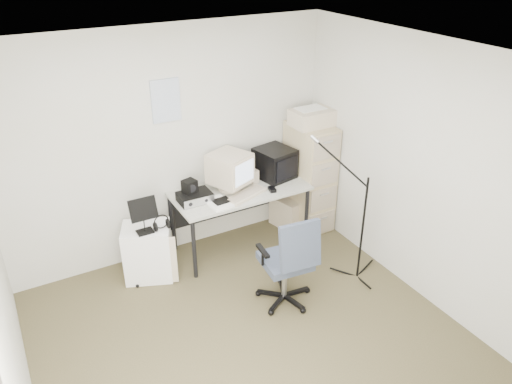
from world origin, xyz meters
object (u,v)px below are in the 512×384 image
filing_cabinet (309,177)px  desk (241,218)px  side_cart (148,252)px  office_chair (285,259)px

filing_cabinet → desk: size_ratio=0.87×
side_cart → office_chair: bearing=-23.2°
office_chair → side_cart: size_ratio=1.65×
desk → side_cart: bearing=-178.4°
filing_cabinet → office_chair: filing_cabinet is taller
filing_cabinet → desk: 0.99m
side_cart → desk: bearing=23.7°
filing_cabinet → side_cart: 2.09m
desk → side_cart: desk is taller
office_chair → side_cart: office_chair is taller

